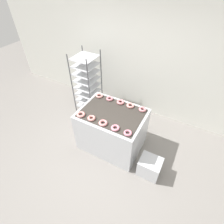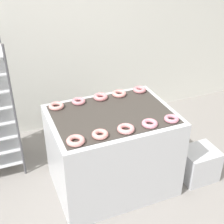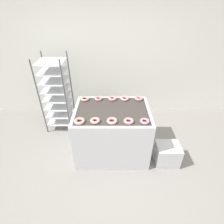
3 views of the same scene
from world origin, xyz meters
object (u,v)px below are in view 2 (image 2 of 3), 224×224
Objects in this scene: fryer_machine at (112,151)px; donut_far_right at (119,94)px; donut_far_left at (79,101)px; donut_near_rightmost at (172,119)px; donut_near_right at (150,124)px; donut_far_rightmost at (140,90)px; donut_near_left at (100,134)px; glaze_bin at (198,164)px; donut_near_center at (125,129)px; donut_far_leftmost at (56,106)px; donut_near_leftmost at (76,141)px; donut_far_center at (101,97)px.

fryer_machine is 0.62m from donut_far_right.
donut_far_left is 0.92× the size of donut_far_right.
donut_far_right is at bearing 110.42° from donut_near_rightmost.
donut_far_rightmost reaches higher than donut_near_right.
glaze_bin is at bearing 2.07° from donut_near_left.
donut_near_center reaches higher than donut_far_left.
donut_far_left is at bearing 2.92° from donut_far_leftmost.
donut_near_left is at bearing -70.35° from donut_far_leftmost.
glaze_bin is 0.86m from donut_near_rightmost.
donut_near_right is (0.70, 0.00, -0.00)m from donut_near_leftmost.
donut_far_right is 1.07× the size of donut_far_rightmost.
donut_near_right and donut_far_right have the same top height.
donut_far_right is (0.46, -0.00, 0.00)m from donut_far_left.
donut_near_leftmost is 1.04× the size of donut_far_center.
glaze_bin is at bearing 2.17° from donut_near_leftmost.
glaze_bin is 1.18m from donut_near_center.
donut_near_leftmost reaches higher than glaze_bin.
donut_near_center is 1.11× the size of donut_far_left.
donut_far_rightmost is (0.47, 0.34, 0.47)m from fryer_machine.
donut_near_leftmost and donut_far_center have the same top height.
donut_near_left is 0.66m from donut_far_left.
donut_near_rightmost is at bearing -0.55° from donut_near_right.
donut_near_left reaches higher than donut_near_right.
fryer_machine is 0.62m from donut_far_left.
donut_far_rightmost reaches higher than glaze_bin.
donut_near_leftmost is 1.11× the size of donut_far_left.
donut_near_leftmost is at bearing -179.78° from donut_near_right.
donut_near_center is 0.81m from donut_far_rightmost.
donut_near_rightmost is at bearing -69.58° from donut_far_right.
donut_far_leftmost is (-0.01, 0.65, -0.00)m from donut_near_leftmost.
donut_near_center is at bearing -91.06° from donut_far_center.
donut_near_center reaches higher than donut_far_leftmost.
donut_far_left is at bearing 70.96° from donut_near_leftmost.
donut_near_left is at bearing -127.34° from fryer_machine.
donut_far_leftmost is (-0.47, 0.33, 0.47)m from fryer_machine.
donut_far_left is (-0.24, 0.34, 0.47)m from fryer_machine.
donut_far_leftmost is 0.24m from donut_far_left.
donut_near_right is at bearing 0.22° from donut_near_leftmost.
donut_near_leftmost and donut_near_left have the same top height.
donut_far_center is (0.48, 0.01, 0.00)m from donut_far_leftmost.
donut_near_leftmost is 0.96m from donut_far_right.
donut_near_rightmost is at bearing -35.00° from fryer_machine.
fryer_machine is at bearing -144.27° from donut_far_rightmost.
donut_near_center is 0.80m from donut_far_leftmost.
donut_far_left is (0.01, 0.66, -0.00)m from donut_near_left.
donut_far_left is 0.70m from donut_far_rightmost.
donut_far_center reaches higher than donut_far_leftmost.
donut_near_center is at bearing 179.56° from donut_near_right.
donut_near_left reaches higher than fryer_machine.
donut_far_leftmost and donut_far_left have the same top height.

